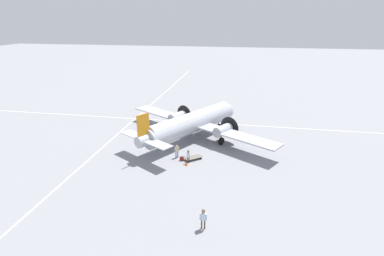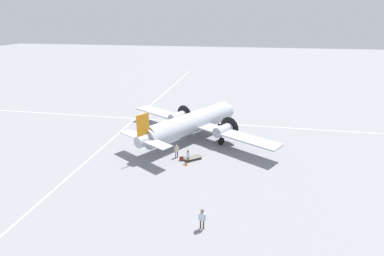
% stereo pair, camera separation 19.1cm
% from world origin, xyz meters
% --- Properties ---
extents(ground_plane, '(300.00, 300.00, 0.00)m').
position_xyz_m(ground_plane, '(0.00, 0.00, 0.00)').
color(ground_plane, gray).
extents(apron_line_eastwest, '(120.00, 0.16, 0.01)m').
position_xyz_m(apron_line_eastwest, '(0.00, 7.69, 0.00)').
color(apron_line_eastwest, silver).
rests_on(apron_line_eastwest, ground_plane).
extents(apron_line_northsouth, '(0.16, 120.00, 0.01)m').
position_xyz_m(apron_line_northsouth, '(-11.91, 0.00, 0.00)').
color(apron_line_northsouth, silver).
rests_on(apron_line_northsouth, ground_plane).
extents(airliner_main, '(24.21, 19.77, 6.10)m').
position_xyz_m(airliner_main, '(0.23, 0.38, 2.62)').
color(airliner_main, '#ADB2BC').
rests_on(airliner_main, ground_plane).
extents(crew_foreground, '(0.64, 0.32, 1.89)m').
position_xyz_m(crew_foreground, '(4.60, -19.90, 1.19)').
color(crew_foreground, '#473D2D').
rests_on(crew_foreground, ground_plane).
extents(passenger_boarding, '(0.39, 0.51, 1.69)m').
position_xyz_m(passenger_boarding, '(0.95, -7.80, 1.06)').
color(passenger_boarding, '#473D2D').
rests_on(passenger_boarding, ground_plane).
extents(ramp_agent, '(0.54, 0.37, 1.77)m').
position_xyz_m(ramp_agent, '(-0.82, -6.56, 1.08)').
color(ramp_agent, navy).
rests_on(ramp_agent, ground_plane).
extents(suitcase_near_door, '(0.52, 0.19, 0.56)m').
position_xyz_m(suitcase_near_door, '(0.00, -7.34, 0.26)').
color(suitcase_near_door, maroon).
rests_on(suitcase_near_door, ground_plane).
extents(baggage_cart, '(2.45, 2.26, 0.56)m').
position_xyz_m(baggage_cart, '(1.36, -6.75, 0.28)').
color(baggage_cart, '#6B665B').
rests_on(baggage_cart, ground_plane).
extents(traffic_cone, '(0.36, 0.36, 0.47)m').
position_xyz_m(traffic_cone, '(0.87, -8.59, 0.22)').
color(traffic_cone, orange).
rests_on(traffic_cone, ground_plane).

